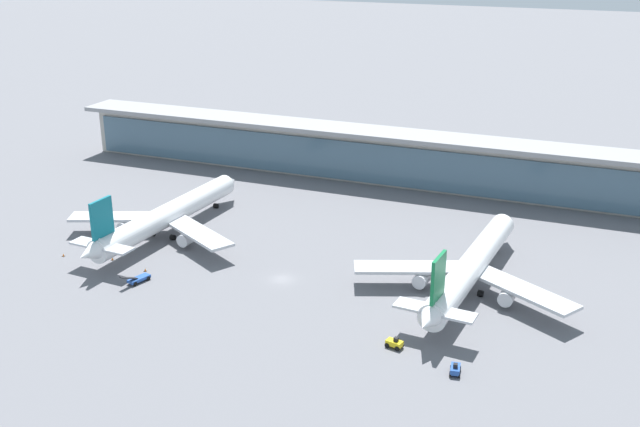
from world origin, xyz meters
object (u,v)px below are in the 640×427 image
service_truck_near_nose_blue (455,369)px  service_truck_mid_apron_blue (138,279)px  safety_cone_bravo (112,259)px  airliner_left_stand (165,216)px  service_truck_under_wing_yellow (394,343)px  safety_cone_alpha (63,255)px  safety_cone_charlie (145,270)px  airliner_centre_stand (470,268)px

service_truck_near_nose_blue → service_truck_mid_apron_blue: service_truck_mid_apron_blue is taller
service_truck_near_nose_blue → safety_cone_bravo: service_truck_near_nose_blue is taller
service_truck_mid_apron_blue → service_truck_near_nose_blue: bearing=-7.9°
airliner_left_stand → service_truck_under_wing_yellow: bearing=-24.1°
service_truck_mid_apron_blue → safety_cone_bravo: 13.75m
safety_cone_alpha → safety_cone_charlie: (21.09, 0.18, 0.00)m
service_truck_near_nose_blue → airliner_centre_stand: bearing=97.8°
airliner_left_stand → airliner_centre_stand: size_ratio=1.00×
airliner_centre_stand → service_truck_under_wing_yellow: (-7.20, -26.79, -4.02)m
service_truck_under_wing_yellow → safety_cone_alpha: bearing=172.8°
safety_cone_alpha → service_truck_mid_apron_blue: bearing=-12.0°
service_truck_under_wing_yellow → safety_cone_alpha: (-78.51, 9.98, -0.56)m
safety_cone_alpha → service_truck_near_nose_blue: bearing=-9.0°
airliner_centre_stand → safety_cone_alpha: 87.47m
safety_cone_charlie → airliner_centre_stand: bearing=14.4°
service_truck_near_nose_blue → safety_cone_bravo: 80.52m
airliner_centre_stand → service_truck_mid_apron_blue: airliner_centre_stand is taller
service_truck_under_wing_yellow → safety_cone_charlie: (-57.43, 10.16, -0.56)m
safety_cone_bravo → safety_cone_charlie: (9.91, -2.20, 0.00)m
safety_cone_alpha → service_truck_under_wing_yellow: bearing=-7.2°
airliner_left_stand → airliner_centre_stand: same height
safety_cone_charlie → airliner_left_stand: bearing=109.8°
service_truck_under_wing_yellow → safety_cone_alpha: size_ratio=4.51×
airliner_left_stand → service_truck_near_nose_blue: size_ratio=18.94×
service_truck_near_nose_blue → airliner_left_stand: bearing=156.5°
service_truck_mid_apron_blue → safety_cone_charlie: size_ratio=9.87×
airliner_centre_stand → service_truck_mid_apron_blue: (-62.86, -21.66, -4.09)m
safety_cone_bravo → safety_cone_charlie: size_ratio=1.00×
safety_cone_charlie → service_truck_mid_apron_blue: bearing=-70.7°
service_truck_under_wing_yellow → service_truck_mid_apron_blue: service_truck_mid_apron_blue is taller
service_truck_near_nose_blue → safety_cone_bravo: (-78.80, 16.55, -0.56)m
airliner_centre_stand → safety_cone_charlie: airliner_centre_stand is taller
airliner_left_stand → safety_cone_alpha: bearing=-127.5°
airliner_left_stand → service_truck_mid_apron_blue: (8.45, -23.61, -4.09)m
service_truck_mid_apron_blue → safety_cone_alpha: size_ratio=9.87×
service_truck_near_nose_blue → safety_cone_alpha: 91.09m
airliner_left_stand → service_truck_under_wing_yellow: (64.11, -28.74, -4.02)m
service_truck_near_nose_blue → service_truck_under_wing_yellow: bearing=159.9°
service_truck_under_wing_yellow → service_truck_mid_apron_blue: 55.90m
airliner_centre_stand → service_truck_near_nose_blue: bearing=-82.2°
safety_cone_bravo → safety_cone_charlie: bearing=-12.5°
service_truck_near_nose_blue → safety_cone_bravo: size_ratio=4.41×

